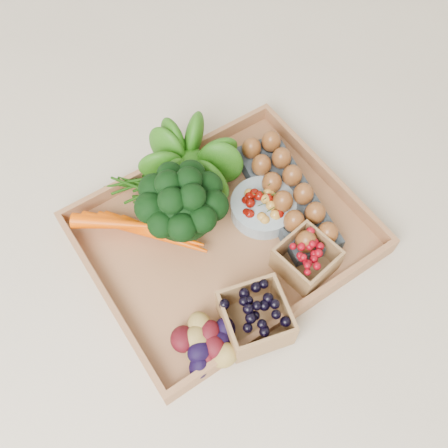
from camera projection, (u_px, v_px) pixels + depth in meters
ground at (224, 238)px, 1.06m from camera, size 4.00×4.00×0.00m
tray at (224, 237)px, 1.05m from camera, size 0.55×0.45×0.01m
carrots at (143, 229)px, 1.02m from camera, size 0.22×0.15×0.05m
lettuce at (188, 162)px, 1.05m from camera, size 0.14×0.14×0.14m
broccoli at (184, 218)px, 0.99m from camera, size 0.18×0.18×0.14m
cherry_bowl at (263, 207)px, 1.06m from camera, size 0.14×0.14×0.04m
egg_carton at (286, 197)px, 1.07m from camera, size 0.16×0.32×0.04m
potatoes at (205, 342)px, 0.89m from camera, size 0.12×0.12×0.07m
punnet_blackberry at (255, 318)px, 0.91m from camera, size 0.14×0.14×0.08m
punnet_raspberry at (306, 259)px, 0.98m from camera, size 0.12×0.12×0.07m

